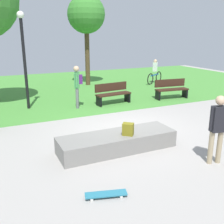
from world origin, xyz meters
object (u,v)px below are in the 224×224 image
object	(u,v)px
park_bench_near_lamppost	(171,89)
cyclist_on_bicycle	(155,73)
concrete_ledge	(117,142)
backpack_on_ledge	(128,129)
skateboard_by_ledge	(106,194)
tree_broad_elm	(86,15)
pedestrian_with_backpack	(77,83)
skater_performing_trick	(218,125)
park_bench_far_left	(113,93)
lamp_post	(24,51)

from	to	relation	value
park_bench_near_lamppost	cyclist_on_bicycle	xyz separation A→B (m)	(1.60, 3.81, 0.15)
concrete_ledge	backpack_on_ledge	xyz separation A→B (m)	(0.22, -0.18, 0.38)
skateboard_by_ledge	tree_broad_elm	xyz separation A→B (m)	(3.69, 11.18, 3.95)
tree_broad_elm	pedestrian_with_backpack	size ratio (longest dim) A/B	2.94
concrete_ledge	backpack_on_ledge	bearing A→B (deg)	-39.94
skater_performing_trick	park_bench_near_lamppost	world-z (taller)	skater_performing_trick
park_bench_far_left	lamp_post	distance (m)	4.06
park_bench_near_lamppost	pedestrian_with_backpack	size ratio (longest dim) A/B	0.94
cyclist_on_bicycle	skateboard_by_ledge	bearing A→B (deg)	-127.71
tree_broad_elm	lamp_post	bearing A→B (deg)	-135.30
cyclist_on_bicycle	park_bench_far_left	bearing A→B (deg)	-142.09
skater_performing_trick	park_bench_near_lamppost	bearing A→B (deg)	61.84
park_bench_near_lamppost	tree_broad_elm	bearing A→B (deg)	115.24
lamp_post	cyclist_on_bicycle	size ratio (longest dim) A/B	2.35
backpack_on_ledge	park_bench_near_lamppost	xyz separation A→B (m)	(4.71, 4.44, -0.13)
pedestrian_with_backpack	skater_performing_trick	bearing A→B (deg)	-77.15
concrete_ledge	cyclist_on_bicycle	xyz separation A→B (m)	(6.53, 8.06, 0.41)
park_bench_far_left	park_bench_near_lamppost	size ratio (longest dim) A/B	1.00
lamp_post	cyclist_on_bicycle	distance (m)	8.72
skateboard_by_ledge	park_bench_far_left	bearing A→B (deg)	63.97
backpack_on_ledge	lamp_post	size ratio (longest dim) A/B	0.08
park_bench_near_lamppost	lamp_post	size ratio (longest dim) A/B	0.43
park_bench_near_lamppost	cyclist_on_bicycle	world-z (taller)	cyclist_on_bicycle
skater_performing_trick	park_bench_far_left	bearing A→B (deg)	88.12
skater_performing_trick	backpack_on_ledge	bearing A→B (deg)	136.36
park_bench_far_left	park_bench_near_lamppost	xyz separation A→B (m)	(2.96, -0.26, 0.00)
park_bench_near_lamppost	cyclist_on_bicycle	distance (m)	4.14
backpack_on_ledge	cyclist_on_bicycle	size ratio (longest dim) A/B	0.20
concrete_ledge	park_bench_far_left	size ratio (longest dim) A/B	1.92
lamp_post	pedestrian_with_backpack	xyz separation A→B (m)	(1.91, -0.77, -1.30)
concrete_ledge	park_bench_near_lamppost	size ratio (longest dim) A/B	1.92
tree_broad_elm	lamp_post	world-z (taller)	tree_broad_elm
lamp_post	backpack_on_ledge	bearing A→B (deg)	-72.07
skater_performing_trick	park_bench_near_lamppost	size ratio (longest dim) A/B	1.01
skater_performing_trick	park_bench_far_left	xyz separation A→B (m)	(0.20, 6.17, -0.48)
skater_performing_trick	park_bench_near_lamppost	xyz separation A→B (m)	(3.17, 5.91, -0.48)
skateboard_by_ledge	park_bench_near_lamppost	world-z (taller)	park_bench_near_lamppost
cyclist_on_bicycle	tree_broad_elm	bearing A→B (deg)	162.51
skater_performing_trick	tree_broad_elm	distance (m)	11.42
skateboard_by_ledge	park_bench_far_left	size ratio (longest dim) A/B	0.50
park_bench_far_left	lamp_post	size ratio (longest dim) A/B	0.43
park_bench_far_left	tree_broad_elm	distance (m)	6.00
pedestrian_with_backpack	park_bench_near_lamppost	bearing A→B (deg)	-3.15
skateboard_by_ledge	tree_broad_elm	bearing A→B (deg)	71.75
skater_performing_trick	lamp_post	bearing A→B (deg)	115.55
lamp_post	park_bench_far_left	bearing A→B (deg)	-12.21
skateboard_by_ledge	lamp_post	xyz separation A→B (m)	(-0.40, 7.14, 2.29)
concrete_ledge	backpack_on_ledge	distance (m)	0.48
concrete_ledge	park_bench_far_left	bearing A→B (deg)	66.41
backpack_on_ledge	park_bench_far_left	world-z (taller)	park_bench_far_left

